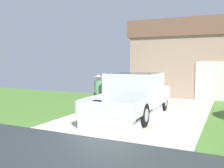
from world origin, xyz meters
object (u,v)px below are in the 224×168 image
at_px(pickup_truck, 135,96).
at_px(wheeled_trash_bin, 113,88).
at_px(person_with_hat, 98,91).
at_px(handbag, 98,112).
at_px(house_with_garage, 207,58).

bearing_deg(pickup_truck, wheeled_trash_bin, 123.22).
bearing_deg(person_with_hat, handbag, -64.55).
height_order(pickup_truck, wheeled_trash_bin, pickup_truck).
relative_size(person_with_hat, handbag, 4.07).
bearing_deg(person_with_hat, pickup_truck, 25.04).
height_order(pickup_truck, house_with_garage, house_with_garage).
xyz_separation_m(person_with_hat, handbag, (0.07, -0.20, -0.83)).
bearing_deg(pickup_truck, house_with_garage, 74.09).
bearing_deg(wheeled_trash_bin, handbag, -71.99).
distance_m(person_with_hat, house_with_garage, 9.52).
relative_size(person_with_hat, house_with_garage, 0.18).
distance_m(pickup_truck, person_with_hat, 1.53).
xyz_separation_m(person_with_hat, house_with_garage, (3.57, 8.71, 1.46)).
relative_size(pickup_truck, handbag, 12.80).
height_order(person_with_hat, handbag, person_with_hat).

